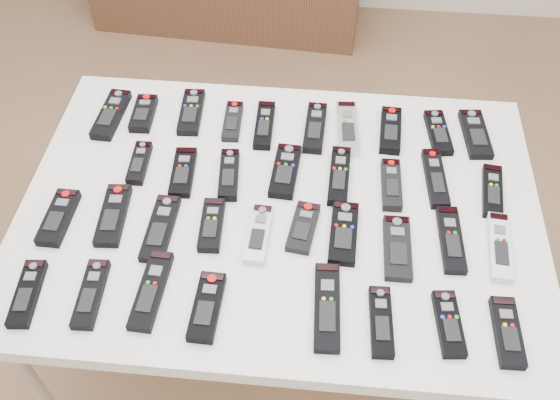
# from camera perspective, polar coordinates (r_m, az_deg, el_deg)

# --- Properties ---
(ground) EXTENTS (4.00, 4.00, 0.00)m
(ground) POSITION_cam_1_polar(r_m,az_deg,el_deg) (2.23, -1.64, -10.64)
(ground) COLOR #835F43
(ground) RESTS_ON ground
(table) EXTENTS (1.25, 0.88, 0.78)m
(table) POSITION_cam_1_polar(r_m,az_deg,el_deg) (1.55, 0.00, -1.88)
(table) COLOR white
(table) RESTS_ON ground
(remote_0) EXTENTS (0.07, 0.19, 0.02)m
(remote_0) POSITION_cam_1_polar(r_m,az_deg,el_deg) (1.77, -15.18, 7.55)
(remote_0) COLOR black
(remote_0) RESTS_ON table
(remote_1) EXTENTS (0.06, 0.14, 0.02)m
(remote_1) POSITION_cam_1_polar(r_m,az_deg,el_deg) (1.76, -12.37, 7.74)
(remote_1) COLOR black
(remote_1) RESTS_ON table
(remote_2) EXTENTS (0.07, 0.18, 0.02)m
(remote_2) POSITION_cam_1_polar(r_m,az_deg,el_deg) (1.74, -8.11, 7.97)
(remote_2) COLOR black
(remote_2) RESTS_ON table
(remote_3) EXTENTS (0.05, 0.15, 0.02)m
(remote_3) POSITION_cam_1_polar(r_m,az_deg,el_deg) (1.70, -4.35, 7.18)
(remote_3) COLOR black
(remote_3) RESTS_ON table
(remote_4) EXTENTS (0.05, 0.17, 0.02)m
(remote_4) POSITION_cam_1_polar(r_m,az_deg,el_deg) (1.68, -1.44, 6.85)
(remote_4) COLOR black
(remote_4) RESTS_ON table
(remote_5) EXTENTS (0.06, 0.18, 0.02)m
(remote_5) POSITION_cam_1_polar(r_m,az_deg,el_deg) (1.68, 3.22, 6.62)
(remote_5) COLOR black
(remote_5) RESTS_ON table
(remote_6) EXTENTS (0.07, 0.20, 0.02)m
(remote_6) POSITION_cam_1_polar(r_m,az_deg,el_deg) (1.68, 6.19, 6.52)
(remote_6) COLOR #B7B7BC
(remote_6) RESTS_ON table
(remote_7) EXTENTS (0.06, 0.17, 0.02)m
(remote_7) POSITION_cam_1_polar(r_m,az_deg,el_deg) (1.69, 10.07, 6.29)
(remote_7) COLOR black
(remote_7) RESTS_ON table
(remote_8) EXTENTS (0.07, 0.16, 0.02)m
(remote_8) POSITION_cam_1_polar(r_m,az_deg,el_deg) (1.72, 14.26, 5.99)
(remote_8) COLOR black
(remote_8) RESTS_ON table
(remote_9) EXTENTS (0.08, 0.18, 0.02)m
(remote_9) POSITION_cam_1_polar(r_m,az_deg,el_deg) (1.74, 17.43, 5.78)
(remote_9) COLOR black
(remote_9) RESTS_ON table
(remote_10) EXTENTS (0.05, 0.14, 0.02)m
(remote_10) POSITION_cam_1_polar(r_m,az_deg,el_deg) (1.62, -12.73, 3.33)
(remote_10) COLOR black
(remote_10) RESTS_ON table
(remote_11) EXTENTS (0.06, 0.16, 0.02)m
(remote_11) POSITION_cam_1_polar(r_m,az_deg,el_deg) (1.58, -8.85, 2.53)
(remote_11) COLOR black
(remote_11) RESTS_ON table
(remote_12) EXTENTS (0.06, 0.16, 0.02)m
(remote_12) POSITION_cam_1_polar(r_m,az_deg,el_deg) (1.56, -4.69, 2.32)
(remote_12) COLOR black
(remote_12) RESTS_ON table
(remote_13) EXTENTS (0.07, 0.17, 0.02)m
(remote_13) POSITION_cam_1_polar(r_m,az_deg,el_deg) (1.56, 0.48, 2.67)
(remote_13) COLOR black
(remote_13) RESTS_ON table
(remote_14) EXTENTS (0.05, 0.19, 0.02)m
(remote_14) POSITION_cam_1_polar(r_m,az_deg,el_deg) (1.56, 5.44, 2.22)
(remote_14) COLOR black
(remote_14) RESTS_ON table
(remote_15) EXTENTS (0.05, 0.16, 0.02)m
(remote_15) POSITION_cam_1_polar(r_m,az_deg,el_deg) (1.55, 10.14, 1.39)
(remote_15) COLOR black
(remote_15) RESTS_ON table
(remote_16) EXTENTS (0.06, 0.19, 0.02)m
(remote_16) POSITION_cam_1_polar(r_m,az_deg,el_deg) (1.59, 14.02, 1.95)
(remote_16) COLOR black
(remote_16) RESTS_ON table
(remote_17) EXTENTS (0.06, 0.17, 0.02)m
(remote_17) POSITION_cam_1_polar(r_m,az_deg,el_deg) (1.61, 18.85, 0.78)
(remote_17) COLOR black
(remote_17) RESTS_ON table
(remote_18) EXTENTS (0.06, 0.16, 0.02)m
(remote_18) POSITION_cam_1_polar(r_m,az_deg,el_deg) (1.55, -19.59, -1.51)
(remote_18) COLOR black
(remote_18) RESTS_ON table
(remote_19) EXTENTS (0.07, 0.18, 0.02)m
(remote_19) POSITION_cam_1_polar(r_m,az_deg,el_deg) (1.52, -15.00, -1.33)
(remote_19) COLOR black
(remote_19) RESTS_ON table
(remote_20) EXTENTS (0.06, 0.19, 0.02)m
(remote_20) POSITION_cam_1_polar(r_m,az_deg,el_deg) (1.47, -10.87, -2.55)
(remote_20) COLOR black
(remote_20) RESTS_ON table
(remote_21) EXTENTS (0.06, 0.15, 0.02)m
(remote_21) POSITION_cam_1_polar(r_m,az_deg,el_deg) (1.46, -6.27, -2.29)
(remote_21) COLOR black
(remote_21) RESTS_ON table
(remote_22) EXTENTS (0.05, 0.16, 0.02)m
(remote_22) POSITION_cam_1_polar(r_m,az_deg,el_deg) (1.43, -1.98, -3.12)
(remote_22) COLOR #B7B7BC
(remote_22) RESTS_ON table
(remote_23) EXTENTS (0.07, 0.15, 0.02)m
(remote_23) POSITION_cam_1_polar(r_m,az_deg,el_deg) (1.45, 2.13, -2.52)
(remote_23) COLOR black
(remote_23) RESTS_ON table
(remote_24) EXTENTS (0.07, 0.17, 0.02)m
(remote_24) POSITION_cam_1_polar(r_m,az_deg,el_deg) (1.44, 5.83, -3.02)
(remote_24) COLOR black
(remote_24) RESTS_ON table
(remote_25) EXTENTS (0.06, 0.17, 0.02)m
(remote_25) POSITION_cam_1_polar(r_m,az_deg,el_deg) (1.43, 10.68, -4.33)
(remote_25) COLOR black
(remote_25) RESTS_ON table
(remote_26) EXTENTS (0.06, 0.19, 0.02)m
(remote_26) POSITION_cam_1_polar(r_m,az_deg,el_deg) (1.48, 15.36, -3.51)
(remote_26) COLOR black
(remote_26) RESTS_ON table
(remote_27) EXTENTS (0.06, 0.19, 0.02)m
(remote_27) POSITION_cam_1_polar(r_m,az_deg,el_deg) (1.50, 19.44, -4.06)
(remote_27) COLOR silver
(remote_27) RESTS_ON table
(remote_28) EXTENTS (0.06, 0.17, 0.02)m
(remote_28) POSITION_cam_1_polar(r_m,az_deg,el_deg) (1.45, -22.10, -7.92)
(remote_28) COLOR black
(remote_28) RESTS_ON table
(remote_29) EXTENTS (0.05, 0.17, 0.02)m
(remote_29) POSITION_cam_1_polar(r_m,az_deg,el_deg) (1.40, -16.90, -8.21)
(remote_29) COLOR black
(remote_29) RESTS_ON table
(remote_30) EXTENTS (0.06, 0.20, 0.02)m
(remote_30) POSITION_cam_1_polar(r_m,az_deg,el_deg) (1.37, -11.70, -8.08)
(remote_30) COLOR black
(remote_30) RESTS_ON table
(remote_31) EXTENTS (0.06, 0.16, 0.02)m
(remote_31) POSITION_cam_1_polar(r_m,az_deg,el_deg) (1.33, -6.70, -9.67)
(remote_31) COLOR black
(remote_31) RESTS_ON table
(remote_32) EXTENTS (0.06, 0.21, 0.02)m
(remote_32) POSITION_cam_1_polar(r_m,az_deg,el_deg) (1.33, 4.33, -9.71)
(remote_32) COLOR black
(remote_32) RESTS_ON table
(remote_33) EXTENTS (0.05, 0.16, 0.02)m
(remote_33) POSITION_cam_1_polar(r_m,az_deg,el_deg) (1.32, 9.23, -10.93)
(remote_33) COLOR black
(remote_33) RESTS_ON table
(remote_34) EXTENTS (0.06, 0.15, 0.02)m
(remote_34) POSITION_cam_1_polar(r_m,az_deg,el_deg) (1.35, 15.18, -10.87)
(remote_34) COLOR black
(remote_34) RESTS_ON table
(remote_35) EXTENTS (0.05, 0.16, 0.02)m
(remote_35) POSITION_cam_1_polar(r_m,az_deg,el_deg) (1.37, 20.07, -11.28)
(remote_35) COLOR black
(remote_35) RESTS_ON table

